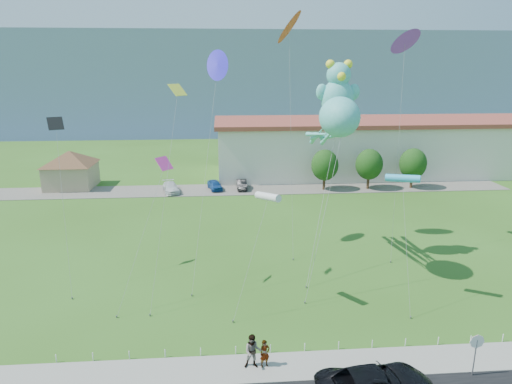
% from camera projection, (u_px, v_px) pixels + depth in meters
% --- Properties ---
extents(ground, '(160.00, 160.00, 0.00)m').
position_uv_depth(ground, '(284.00, 339.00, 27.63)').
color(ground, '#2F5518').
rests_on(ground, ground).
extents(sidewalk, '(80.00, 2.50, 0.10)m').
position_uv_depth(sidewalk, '(291.00, 367.00, 24.97)').
color(sidewalk, gray).
rests_on(sidewalk, ground).
extents(parking_strip, '(70.00, 6.00, 0.06)m').
position_uv_depth(parking_strip, '(249.00, 189.00, 61.27)').
color(parking_strip, '#59544C').
rests_on(parking_strip, ground).
extents(hill_ridge, '(160.00, 50.00, 25.00)m').
position_uv_depth(hill_ridge, '(232.00, 78.00, 139.69)').
color(hill_ridge, slate).
rests_on(hill_ridge, ground).
extents(pavilion, '(9.20, 9.20, 5.00)m').
position_uv_depth(pavilion, '(70.00, 166.00, 61.58)').
color(pavilion, tan).
rests_on(pavilion, ground).
extents(warehouse, '(61.00, 15.00, 8.20)m').
position_uv_depth(warehouse, '(412.00, 145.00, 70.76)').
color(warehouse, beige).
rests_on(warehouse, ground).
extents(stop_sign, '(0.80, 0.07, 2.50)m').
position_uv_depth(stop_sign, '(476.00, 345.00, 23.79)').
color(stop_sign, slate).
rests_on(stop_sign, ground).
extents(rope_fence, '(26.05, 0.05, 0.50)m').
position_uv_depth(rope_fence, '(288.00, 348.00, 26.31)').
color(rope_fence, white).
rests_on(rope_fence, ground).
extents(tree_near, '(3.60, 3.60, 5.47)m').
position_uv_depth(tree_near, '(325.00, 165.00, 60.16)').
color(tree_near, '#3F2B19').
rests_on(tree_near, ground).
extents(tree_mid, '(3.60, 3.60, 5.47)m').
position_uv_depth(tree_mid, '(369.00, 164.00, 60.60)').
color(tree_mid, '#3F2B19').
rests_on(tree_mid, ground).
extents(tree_far, '(3.60, 3.60, 5.47)m').
position_uv_depth(tree_far, '(413.00, 164.00, 61.05)').
color(tree_far, '#3F2B19').
rests_on(tree_far, ground).
extents(pedestrian_left, '(0.66, 0.53, 1.57)m').
position_uv_depth(pedestrian_left, '(265.00, 353.00, 24.74)').
color(pedestrian_left, gray).
rests_on(pedestrian_left, sidewalk).
extents(pedestrian_right, '(1.00, 0.80, 1.95)m').
position_uv_depth(pedestrian_right, '(253.00, 351.00, 24.60)').
color(pedestrian_right, gray).
rests_on(pedestrian_right, sidewalk).
extents(parked_car_white, '(2.79, 4.69, 1.27)m').
position_uv_depth(parked_car_white, '(171.00, 187.00, 59.54)').
color(parked_car_white, silver).
rests_on(parked_car_white, parking_strip).
extents(parked_car_blue, '(2.35, 3.99, 1.28)m').
position_uv_depth(parked_car_blue, '(215.00, 185.00, 60.87)').
color(parked_car_blue, navy).
rests_on(parked_car_blue, parking_strip).
extents(parked_car_black, '(1.31, 3.76, 1.24)m').
position_uv_depth(parked_car_black, '(242.00, 184.00, 61.13)').
color(parked_car_black, black).
rests_on(parked_car_black, parking_strip).
extents(octopus_kite, '(4.35, 10.42, 13.90)m').
position_uv_depth(octopus_kite, '(335.00, 125.00, 33.69)').
color(octopus_kite, '#45ADA1').
rests_on(octopus_kite, ground).
extents(teddy_bear_kite, '(4.97, 6.79, 16.46)m').
position_uv_depth(teddy_bear_kite, '(338.00, 94.00, 35.93)').
color(teddy_bear_kite, '#45ADA1').
rests_on(teddy_bear_kite, ground).
extents(small_kite_pink, '(3.75, 5.18, 9.80)m').
position_uv_depth(small_kite_pink, '(159.00, 179.00, 31.75)').
color(small_kite_pink, '#E03197').
rests_on(small_kite_pink, ground).
extents(small_kite_yellow, '(2.69, 5.90, 14.81)m').
position_uv_depth(small_kite_yellow, '(174.00, 118.00, 31.29)').
color(small_kite_yellow, '#CCD832').
rests_on(small_kite_yellow, ground).
extents(small_kite_black, '(2.29, 5.95, 12.25)m').
position_uv_depth(small_kite_black, '(57.00, 143.00, 33.92)').
color(small_kite_black, black).
rests_on(small_kite_black, ground).
extents(small_kite_orange, '(1.80, 5.68, 19.85)m').
position_uv_depth(small_kite_orange, '(289.00, 33.00, 38.56)').
color(small_kite_orange, '#EC4F1A').
rests_on(small_kite_orange, ground).
extents(small_kite_purple, '(2.41, 5.16, 18.63)m').
position_uv_depth(small_kite_purple, '(405.00, 47.00, 37.99)').
color(small_kite_purple, purple).
rests_on(small_kite_purple, ground).
extents(small_kite_white, '(2.73, 3.32, 8.21)m').
position_uv_depth(small_kite_white, '(268.00, 198.00, 29.55)').
color(small_kite_white, silver).
rests_on(small_kite_white, ground).
extents(small_kite_cyan, '(0.58, 3.74, 9.28)m').
position_uv_depth(small_kite_cyan, '(403.00, 179.00, 29.93)').
color(small_kite_cyan, '#2FA4D5').
rests_on(small_kite_cyan, ground).
extents(small_kite_blue, '(3.11, 10.54, 16.76)m').
position_uv_depth(small_kite_blue, '(217.00, 70.00, 37.95)').
color(small_kite_blue, '#3126D9').
rests_on(small_kite_blue, ground).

